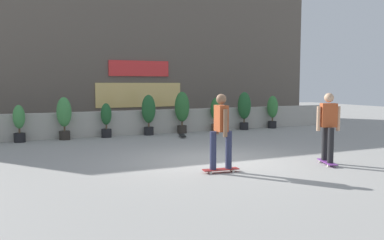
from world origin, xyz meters
The scene contains 14 objects.
ground_plane centered at (0.00, 0.00, 0.00)m, with size 48.00×48.00×0.00m, color #9E9B96.
planter_wall centered at (0.00, 6.00, 0.45)m, with size 18.00×0.40×0.90m, color #B2ADA3.
building_backdrop centered at (0.00, 10.00, 3.25)m, with size 20.00×2.08×6.50m.
potted_plant_1 centered at (-4.35, 5.55, 0.66)m, with size 0.38×0.38×1.23m.
potted_plant_2 centered at (-2.93, 5.55, 0.84)m, with size 0.49×0.49×1.46m.
potted_plant_3 centered at (-1.49, 5.55, 0.66)m, with size 0.38×0.38×1.22m.
potted_plant_4 centered at (0.09, 5.55, 0.87)m, with size 0.51×0.51×1.50m.
potted_plant_5 centered at (1.45, 5.55, 0.94)m, with size 0.57×0.57×1.61m.
potted_plant_6 centered at (2.93, 5.55, 0.77)m, with size 0.44×0.44×1.35m.
potted_plant_7 centered at (4.27, 5.55, 0.92)m, with size 0.55×0.55×1.57m.
potted_plant_8 centered at (5.69, 5.55, 0.80)m, with size 0.46×0.46×1.39m.
skater_by_wall_right centered at (2.16, -1.48, 0.94)m, with size 0.53×0.82×1.70m.
skater_by_wall_left centered at (-0.54, -1.16, 0.94)m, with size 0.82×0.56×1.70m.
skateboard_aside centered at (1.00, 4.50, 0.06)m, with size 0.42×0.82×0.08m.
Camera 1 is at (-4.70, -8.66, 1.91)m, focal length 37.63 mm.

